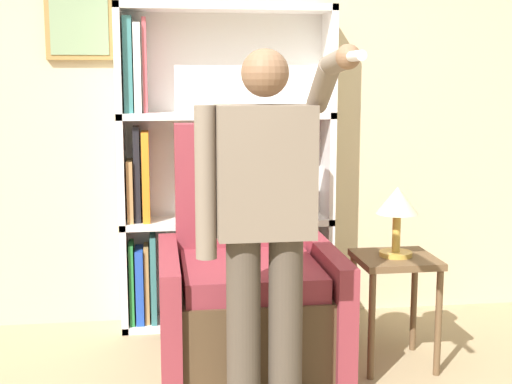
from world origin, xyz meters
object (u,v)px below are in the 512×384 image
object	(u,v)px
bookcase	(207,172)
armchair	(247,294)
side_table	(395,277)
person_standing	(265,219)
table_lamp	(397,207)

from	to	relation	value
bookcase	armchair	xyz separation A→B (m)	(0.16, -0.69, -0.58)
armchair	side_table	world-z (taller)	armchair
person_standing	side_table	size ratio (longest dim) A/B	2.76
table_lamp	bookcase	bearing A→B (deg)	139.93
side_table	table_lamp	xyz separation A→B (m)	(0.00, 0.00, 0.38)
armchair	side_table	bearing A→B (deg)	-8.21
armchair	person_standing	distance (m)	0.93
bookcase	table_lamp	size ratio (longest dim) A/B	5.28
armchair	person_standing	world-z (taller)	person_standing
person_standing	side_table	world-z (taller)	person_standing
side_table	person_standing	bearing A→B (deg)	-141.95
side_table	table_lamp	distance (m)	0.38
person_standing	side_table	xyz separation A→B (m)	(0.81, 0.63, -0.46)
bookcase	person_standing	xyz separation A→B (m)	(0.15, -1.43, -0.02)
person_standing	bookcase	bearing A→B (deg)	95.79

